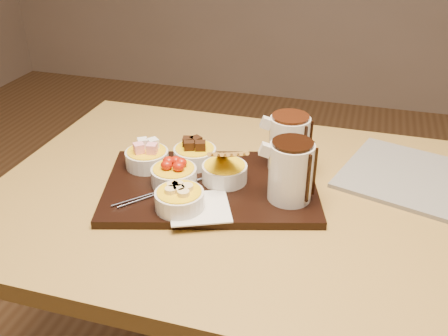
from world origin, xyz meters
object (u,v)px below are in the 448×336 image
(pitcher_milk_chocolate, at_px, (289,143))
(pitcher_dark_chocolate, at_px, (291,172))
(serving_board, at_px, (211,186))
(newspaper, at_px, (424,180))
(dining_table, at_px, (262,231))
(bowl_strawberries, at_px, (174,176))

(pitcher_milk_chocolate, bearing_deg, pitcher_dark_chocolate, -94.40)
(serving_board, xyz_separation_m, pitcher_dark_chocolate, (0.18, -0.01, 0.07))
(newspaper, bearing_deg, pitcher_dark_chocolate, -130.67)
(serving_board, bearing_deg, pitcher_milk_chocolate, 21.80)
(pitcher_dark_chocolate, height_order, pitcher_milk_chocolate, same)
(dining_table, bearing_deg, pitcher_milk_chocolate, 72.77)
(newspaper, bearing_deg, dining_table, -138.68)
(serving_board, bearing_deg, pitcher_dark_chocolate, -19.98)
(bowl_strawberries, xyz_separation_m, newspaper, (0.53, 0.19, -0.03))
(serving_board, relative_size, bowl_strawberries, 4.60)
(pitcher_milk_chocolate, distance_m, newspaper, 0.32)
(dining_table, xyz_separation_m, pitcher_milk_chocolate, (0.03, 0.10, 0.18))
(dining_table, bearing_deg, newspaper, 24.70)
(dining_table, xyz_separation_m, bowl_strawberries, (-0.19, -0.04, 0.14))
(dining_table, distance_m, newspaper, 0.39)
(pitcher_milk_chocolate, bearing_deg, dining_table, -123.33)
(serving_board, bearing_deg, dining_table, -10.27)
(pitcher_dark_chocolate, relative_size, newspaper, 0.36)
(dining_table, height_order, serving_board, serving_board)
(pitcher_dark_chocolate, height_order, newspaper, pitcher_dark_chocolate)
(pitcher_milk_chocolate, bearing_deg, bowl_strawberries, -163.61)
(dining_table, bearing_deg, pitcher_dark_chocolate, -22.07)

